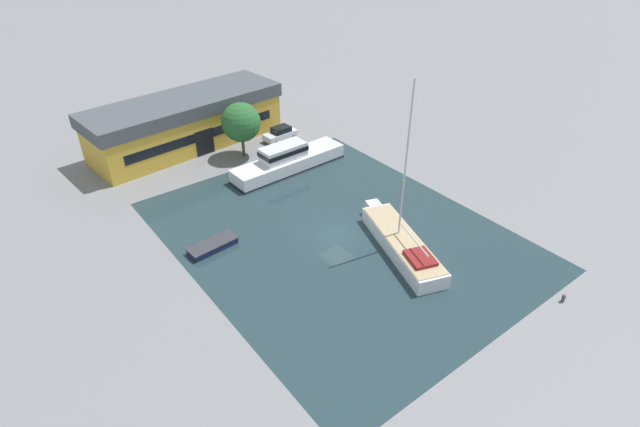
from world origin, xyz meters
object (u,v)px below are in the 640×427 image
Objects in this scene: quay_tree_near_building at (241,122)px; parked_car at (280,134)px; sailboat_moored at (401,243)px; small_dinghy at (213,246)px; motor_cruiser at (287,161)px; warehouse_building at (186,121)px.

parked_car is at bearing 10.50° from quay_tree_near_building.
sailboat_moored is at bearing 166.69° from parked_car.
parked_car is 26.20m from sailboat_moored.
quay_tree_near_building reaches higher than small_dinghy.
small_dinghy is at bearing -128.85° from quay_tree_near_building.
quay_tree_near_building is 7.23m from motor_cruiser.
warehouse_building is 3.73× the size of quay_tree_near_building.
motor_cruiser reaches higher than small_dinghy.
sailboat_moored is (-4.53, -25.80, -0.05)m from parked_car.
small_dinghy is (-11.55, -14.33, -3.95)m from quay_tree_near_building.
warehouse_building is 7.99m from quay_tree_near_building.
quay_tree_near_building is 18.82m from small_dinghy.
small_dinghy is (-7.79, -21.28, -2.73)m from warehouse_building.
sailboat_moored is 1.09× the size of motor_cruiser.
sailboat_moored is at bearing -86.13° from warehouse_building.
parked_car is at bearing -36.36° from warehouse_building.
parked_car reaches higher than small_dinghy.
quay_tree_near_building is 0.43× the size of sailboat_moored.
quay_tree_near_building is at bearing 16.88° from motor_cruiser.
quay_tree_near_building is 1.43× the size of small_dinghy.
sailboat_moored reaches higher than warehouse_building.
warehouse_building is at bearing 55.84° from parked_car.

